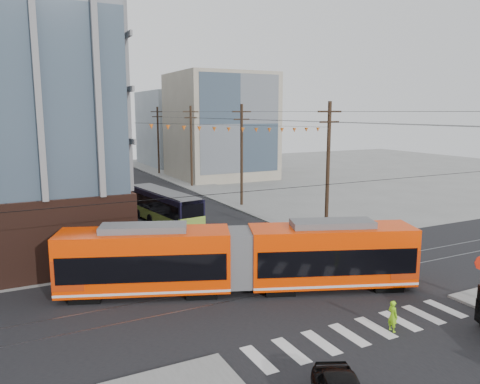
% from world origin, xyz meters
% --- Properties ---
extents(ground, '(160.00, 160.00, 0.00)m').
position_xyz_m(ground, '(0.00, 0.00, 0.00)').
color(ground, slate).
extents(bg_bldg_ne_near, '(14.00, 14.00, 16.00)m').
position_xyz_m(bg_bldg_ne_near, '(16.00, 48.00, 8.00)').
color(bg_bldg_ne_near, gray).
rests_on(bg_bldg_ne_near, ground).
extents(bg_bldg_nw_far, '(16.00, 18.00, 20.00)m').
position_xyz_m(bg_bldg_nw_far, '(-14.00, 72.00, 10.00)').
color(bg_bldg_nw_far, gray).
rests_on(bg_bldg_nw_far, ground).
extents(bg_bldg_ne_far, '(16.00, 16.00, 14.00)m').
position_xyz_m(bg_bldg_ne_far, '(18.00, 68.00, 7.00)').
color(bg_bldg_ne_far, '#8C99A5').
rests_on(bg_bldg_ne_far, ground).
extents(utility_pole_far, '(0.30, 0.30, 11.00)m').
position_xyz_m(utility_pole_far, '(8.50, 56.00, 5.50)').
color(utility_pole_far, black).
rests_on(utility_pole_far, ground).
extents(streetcar, '(19.76, 9.99, 3.88)m').
position_xyz_m(streetcar, '(-2.85, 4.14, 1.94)').
color(streetcar, '#F43500').
rests_on(streetcar, ground).
extents(city_bus, '(3.85, 11.22, 3.12)m').
position_xyz_m(city_bus, '(-1.57, 22.10, 1.56)').
color(city_bus, black).
rests_on(city_bus, ground).
extents(parked_car_silver, '(2.77, 4.58, 1.43)m').
position_xyz_m(parked_car_silver, '(-5.30, 11.39, 0.71)').
color(parked_car_silver, '#B9BABC').
rests_on(parked_car_silver, ground).
extents(parked_car_white, '(2.64, 4.55, 1.24)m').
position_xyz_m(parked_car_white, '(-5.79, 19.70, 0.62)').
color(parked_car_white, '#BCBCBC').
rests_on(parked_car_white, ground).
extents(parked_car_grey, '(3.21, 4.80, 1.22)m').
position_xyz_m(parked_car_grey, '(-5.73, 26.05, 0.61)').
color(parked_car_grey, slate).
rests_on(parked_car_grey, ground).
extents(pedestrian, '(0.37, 0.56, 1.51)m').
position_xyz_m(pedestrian, '(1.25, -3.61, 0.75)').
color(pedestrian, '#92E518').
rests_on(pedestrian, ground).
extents(stop_sign, '(1.07, 1.07, 2.73)m').
position_xyz_m(stop_sign, '(7.17, -3.75, 1.36)').
color(stop_sign, red).
rests_on(stop_sign, ground).
extents(jersey_barrier, '(1.08, 3.97, 0.79)m').
position_xyz_m(jersey_barrier, '(8.30, 12.93, 0.39)').
color(jersey_barrier, slate).
rests_on(jersey_barrier, ground).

